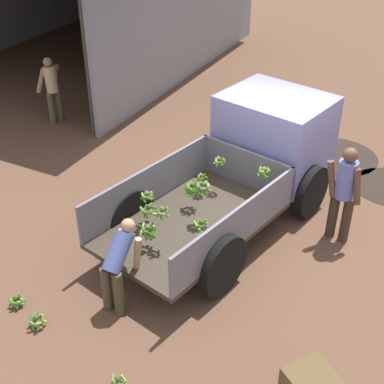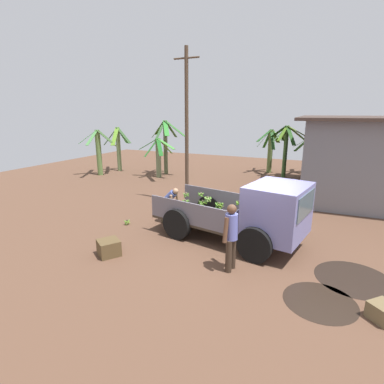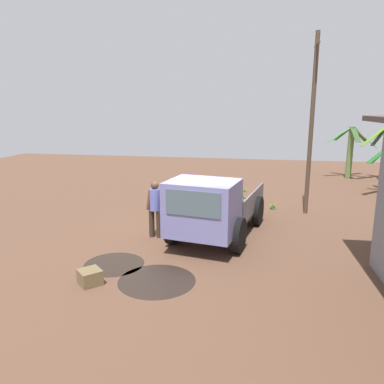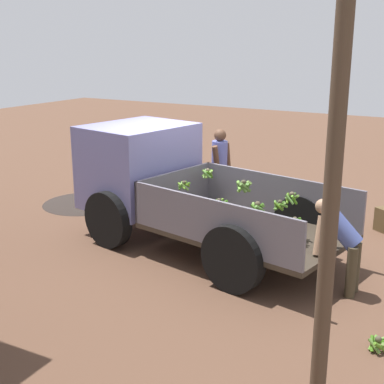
{
  "view_description": "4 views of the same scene",
  "coord_description": "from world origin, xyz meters",
  "px_view_note": "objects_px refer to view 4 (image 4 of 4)",
  "views": [
    {
      "loc": [
        -7.69,
        -2.81,
        5.63
      ],
      "look_at": [
        -1.53,
        0.66,
        1.09
      ],
      "focal_mm": 50.0,
      "sensor_mm": 36.0,
      "label": 1
    },
    {
      "loc": [
        1.94,
        -8.01,
        3.9
      ],
      "look_at": [
        -1.73,
        -0.2,
        1.58
      ],
      "focal_mm": 28.0,
      "sensor_mm": 36.0,
      "label": 2
    },
    {
      "loc": [
        10.35,
        1.72,
        3.91
      ],
      "look_at": [
        -1.18,
        -0.45,
        1.2
      ],
      "focal_mm": 35.0,
      "sensor_mm": 36.0,
      "label": 3
    },
    {
      "loc": [
        -4.85,
        7.9,
        3.4
      ],
      "look_at": [
        -0.45,
        0.32,
        0.92
      ],
      "focal_mm": 50.0,
      "sensor_mm": 36.0,
      "label": 4
    }
  ],
  "objects_px": {
    "person_worker_loading": "(342,240)",
    "utility_pole": "(342,55)",
    "person_foreground_visitor": "(220,168)",
    "banana_bunch_on_ground_0": "(378,343)",
    "wooden_crate_1": "(110,179)",
    "cargo_truck": "(160,180)"
  },
  "relations": [
    {
      "from": "person_worker_loading",
      "to": "wooden_crate_1",
      "type": "height_order",
      "value": "person_worker_loading"
    },
    {
      "from": "person_foreground_visitor",
      "to": "banana_bunch_on_ground_0",
      "type": "height_order",
      "value": "person_foreground_visitor"
    },
    {
      "from": "utility_pole",
      "to": "wooden_crate_1",
      "type": "height_order",
      "value": "utility_pole"
    },
    {
      "from": "person_foreground_visitor",
      "to": "cargo_truck",
      "type": "bearing_deg",
      "value": -94.24
    },
    {
      "from": "person_worker_loading",
      "to": "cargo_truck",
      "type": "bearing_deg",
      "value": -11.23
    },
    {
      "from": "person_foreground_visitor",
      "to": "wooden_crate_1",
      "type": "bearing_deg",
      "value": 176.65
    },
    {
      "from": "wooden_crate_1",
      "to": "banana_bunch_on_ground_0",
      "type": "bearing_deg",
      "value": 149.81
    },
    {
      "from": "person_foreground_visitor",
      "to": "wooden_crate_1",
      "type": "height_order",
      "value": "person_foreground_visitor"
    },
    {
      "from": "utility_pole",
      "to": "cargo_truck",
      "type": "bearing_deg",
      "value": -38.72
    },
    {
      "from": "cargo_truck",
      "to": "utility_pole",
      "type": "relative_size",
      "value": 0.77
    },
    {
      "from": "wooden_crate_1",
      "to": "utility_pole",
      "type": "bearing_deg",
      "value": 141.87
    },
    {
      "from": "wooden_crate_1",
      "to": "person_worker_loading",
      "type": "bearing_deg",
      "value": 155.64
    },
    {
      "from": "person_worker_loading",
      "to": "banana_bunch_on_ground_0",
      "type": "relative_size",
      "value": 5.22
    },
    {
      "from": "person_worker_loading",
      "to": "wooden_crate_1",
      "type": "relative_size",
      "value": 2.85
    },
    {
      "from": "cargo_truck",
      "to": "wooden_crate_1",
      "type": "xyz_separation_m",
      "value": [
        2.96,
        -2.26,
        -0.88
      ]
    },
    {
      "from": "wooden_crate_1",
      "to": "person_foreground_visitor",
      "type": "bearing_deg",
      "value": 169.94
    },
    {
      "from": "person_worker_loading",
      "to": "banana_bunch_on_ground_0",
      "type": "distance_m",
      "value": 1.66
    },
    {
      "from": "utility_pole",
      "to": "person_worker_loading",
      "type": "relative_size",
      "value": 4.87
    },
    {
      "from": "person_worker_loading",
      "to": "utility_pole",
      "type": "bearing_deg",
      "value": 100.04
    },
    {
      "from": "person_worker_loading",
      "to": "wooden_crate_1",
      "type": "distance_m",
      "value": 7.0
    },
    {
      "from": "person_foreground_visitor",
      "to": "wooden_crate_1",
      "type": "xyz_separation_m",
      "value": [
        3.28,
        -0.58,
        -0.79
      ]
    },
    {
      "from": "person_worker_loading",
      "to": "banana_bunch_on_ground_0",
      "type": "height_order",
      "value": "person_worker_loading"
    }
  ]
}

